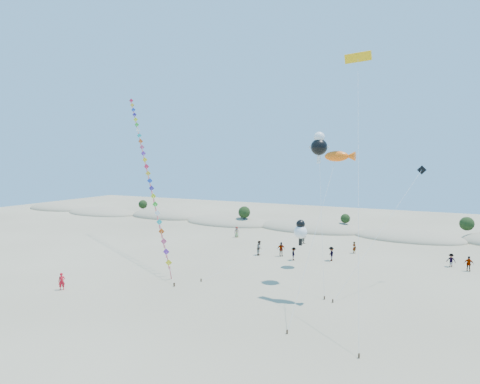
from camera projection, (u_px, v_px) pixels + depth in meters
The scene contains 10 objects.
ground at pixel (138, 324), 29.92m from camera, with size 160.00×160.00×0.00m, color #807559.
dune_ridge at pixel (316, 229), 69.80m from camera, with size 145.30×11.49×5.57m.
kite_train at pixel (146, 164), 52.88m from camera, with size 23.35×20.66×22.56m.
fish_kite at pixel (340, 157), 34.12m from camera, with size 2.92×9.04×12.99m.
cartoon_kite_low at pixel (300, 230), 45.35m from camera, with size 8.06×10.46×5.45m.
cartoon_kite_high at pixel (319, 145), 39.47m from camera, with size 3.11×5.94×14.98m.
parafoil_kite at pixel (358, 61), 34.24m from camera, with size 3.77×11.98×21.44m.
dark_kite at pixel (397, 206), 38.16m from camera, with size 6.76×10.39×11.68m.
flyer_foreground at pixel (62, 281), 37.64m from camera, with size 0.59×0.39×1.62m, color red.
beachgoers at pixel (319, 249), 51.24m from camera, with size 32.45×10.82×1.85m.
Camera 1 is at (19.63, -22.65, 12.32)m, focal length 30.00 mm.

